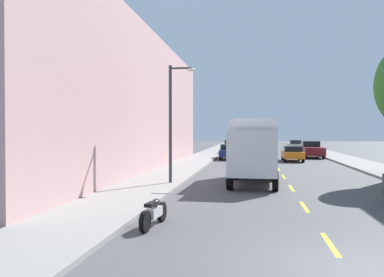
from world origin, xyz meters
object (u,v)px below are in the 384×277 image
at_px(parked_hatchback_forest, 235,146).
at_px(moving_orange_sedan, 292,153).
at_px(parked_pickup_burgundy, 312,150).
at_px(parked_wagon_navy, 229,151).
at_px(parked_motorcycle, 154,213).
at_px(parked_hatchback_champagne, 295,145).
at_px(parked_pickup_silver, 233,147).
at_px(street_lamp, 173,114).
at_px(delivery_box_truck, 254,147).

xyz_separation_m(parked_hatchback_forest, moving_orange_sedan, (6.16, -17.71, -0.01)).
bearing_deg(moving_orange_sedan, parked_pickup_burgundy, 65.67).
xyz_separation_m(parked_wagon_navy, parked_motorcycle, (-0.52, -29.21, -0.39)).
bearing_deg(parked_hatchback_champagne, parked_pickup_silver, -126.95).
xyz_separation_m(parked_hatchback_champagne, moving_orange_sedan, (-2.58, -23.20, -0.01)).
bearing_deg(parked_hatchback_forest, parked_hatchback_champagne, 32.14).
bearing_deg(parked_wagon_navy, street_lamp, -94.82).
bearing_deg(parked_wagon_navy, moving_orange_sedan, -17.80).
relative_size(street_lamp, parked_pickup_burgundy, 1.14).
distance_m(delivery_box_truck, parked_pickup_silver, 28.25).
bearing_deg(delivery_box_truck, parked_motorcycle, -105.35).
height_order(parked_pickup_burgundy, parked_motorcycle, parked_pickup_burgundy).
bearing_deg(parked_pickup_silver, parked_hatchback_champagne, 53.05).
xyz_separation_m(parked_pickup_silver, parked_hatchback_forest, (-0.03, 6.09, -0.07)).
bearing_deg(parked_pickup_silver, moving_orange_sedan, -62.21).
distance_m(delivery_box_truck, parked_motorcycle, 11.28).
xyz_separation_m(parked_hatchback_champagne, parked_pickup_burgundy, (-0.02, -17.53, 0.07)).
height_order(street_lamp, parked_hatchback_forest, street_lamp).
height_order(moving_orange_sedan, parked_motorcycle, moving_orange_sedan).
bearing_deg(street_lamp, parked_motorcycle, -82.53).
relative_size(street_lamp, parked_pickup_silver, 1.14).
bearing_deg(parked_motorcycle, parked_pickup_silver, 89.38).
height_order(parked_pickup_silver, parked_pickup_burgundy, same).
relative_size(street_lamp, parked_wagon_navy, 1.27).
relative_size(delivery_box_truck, moving_orange_sedan, 1.64).
height_order(street_lamp, parked_pickup_burgundy, street_lamp).
distance_m(delivery_box_truck, parked_pickup_burgundy, 23.03).
height_order(parked_pickup_silver, parked_hatchback_champagne, parked_pickup_silver).
bearing_deg(parked_motorcycle, parked_wagon_navy, 88.98).
bearing_deg(parked_wagon_navy, parked_pickup_burgundy, 23.48).
bearing_deg(street_lamp, parked_wagon_navy, 85.18).
distance_m(delivery_box_truck, parked_hatchback_forest, 34.32).
relative_size(delivery_box_truck, parked_hatchback_champagne, 1.84).
xyz_separation_m(delivery_box_truck, parked_wagon_navy, (-2.44, 18.43, -1.13)).
xyz_separation_m(delivery_box_truck, parked_hatchback_champagne, (6.17, 39.69, -1.18)).
bearing_deg(delivery_box_truck, parked_hatchback_forest, 94.29).
bearing_deg(parked_wagon_navy, parked_hatchback_champagne, 67.96).
distance_m(parked_hatchback_champagne, parked_motorcycle, 51.29).
distance_m(parked_pickup_burgundy, parked_motorcycle, 34.18).
xyz_separation_m(parked_hatchback_forest, parked_pickup_burgundy, (8.72, -12.04, 0.07)).
height_order(street_lamp, parked_wagon_navy, street_lamp).
bearing_deg(parked_pickup_silver, street_lamp, -93.08).
bearing_deg(parked_pickup_burgundy, parked_pickup_silver, 145.57).
distance_m(street_lamp, parked_pickup_silver, 30.05).
bearing_deg(parked_motorcycle, moving_orange_sedan, 76.50).
bearing_deg(street_lamp, parked_hatchback_champagne, 76.03).
distance_m(street_lamp, parked_wagon_navy, 20.46).
bearing_deg(parked_hatchback_champagne, parked_wagon_navy, -112.04).
xyz_separation_m(street_lamp, parked_hatchback_champagne, (10.31, 41.45, -2.93)).
bearing_deg(parked_hatchback_forest, parked_pickup_silver, -89.70).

